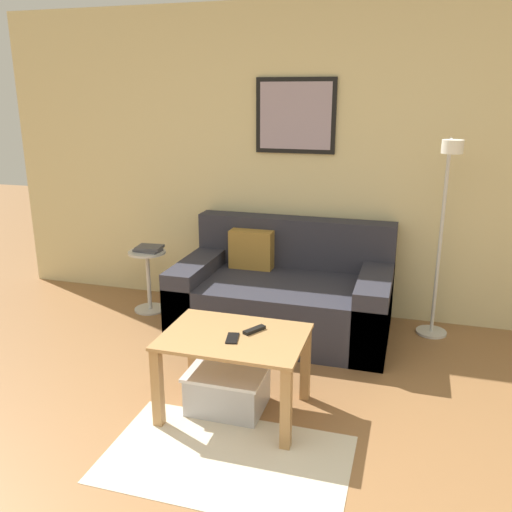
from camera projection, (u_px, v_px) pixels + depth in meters
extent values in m
cube|color=beige|center=(309.00, 164.00, 4.51)|extent=(5.60, 0.06, 2.55)
cube|color=black|center=(296.00, 116.00, 4.39)|extent=(0.66, 0.02, 0.60)
cube|color=#A393A8|center=(295.00, 116.00, 4.38)|extent=(0.59, 0.01, 0.53)
cube|color=beige|center=(226.00, 458.00, 2.84)|extent=(1.28, 0.77, 0.01)
cube|color=#2D2D38|center=(283.00, 306.00, 4.32)|extent=(1.66, 0.98, 0.44)
cube|color=#2D2D38|center=(295.00, 242.00, 4.55)|extent=(1.66, 0.20, 0.41)
cube|color=#2D2D38|center=(200.00, 290.00, 4.49)|extent=(0.24, 0.98, 0.56)
cube|color=#2D2D38|center=(374.00, 308.00, 4.11)|extent=(0.24, 0.98, 0.56)
cube|color=#A87A33|center=(251.00, 249.00, 4.50)|extent=(0.36, 0.14, 0.32)
cube|color=#AD7F4C|center=(234.00, 337.00, 3.13)|extent=(0.83, 0.59, 0.02)
cube|color=#AD7F4C|center=(157.00, 388.00, 3.07)|extent=(0.06, 0.06, 0.48)
cube|color=#AD7F4C|center=(286.00, 408.00, 2.87)|extent=(0.06, 0.06, 0.48)
cube|color=#AD7F4C|center=(193.00, 348.00, 3.55)|extent=(0.06, 0.06, 0.48)
cube|color=#AD7F4C|center=(305.00, 364.00, 3.34)|extent=(0.06, 0.06, 0.48)
cube|color=#B2B2B7|center=(228.00, 390.00, 3.28)|extent=(0.44, 0.35, 0.23)
cube|color=silver|center=(227.00, 371.00, 3.24)|extent=(0.47, 0.38, 0.02)
cylinder|color=silver|center=(431.00, 332.00, 4.33)|extent=(0.24, 0.24, 0.02)
cylinder|color=silver|center=(440.00, 240.00, 4.11)|extent=(0.03, 0.03, 1.51)
cylinder|color=silver|center=(452.00, 140.00, 3.75)|extent=(0.02, 0.32, 0.02)
cylinder|color=white|center=(453.00, 147.00, 3.61)|extent=(0.14, 0.14, 0.09)
cylinder|color=silver|center=(150.00, 309.00, 4.80)|extent=(0.28, 0.28, 0.01)
cylinder|color=silver|center=(149.00, 281.00, 4.72)|extent=(0.04, 0.04, 0.51)
cylinder|color=silver|center=(147.00, 252.00, 4.65)|extent=(0.32, 0.32, 0.02)
cube|color=#4C4C51|center=(148.00, 250.00, 4.64)|extent=(0.24, 0.16, 0.02)
cube|color=#4C4C51|center=(150.00, 247.00, 4.65)|extent=(0.23, 0.18, 0.02)
cube|color=black|center=(254.00, 330.00, 3.18)|extent=(0.11, 0.15, 0.02)
cube|color=black|center=(232.00, 338.00, 3.08)|extent=(0.09, 0.15, 0.01)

